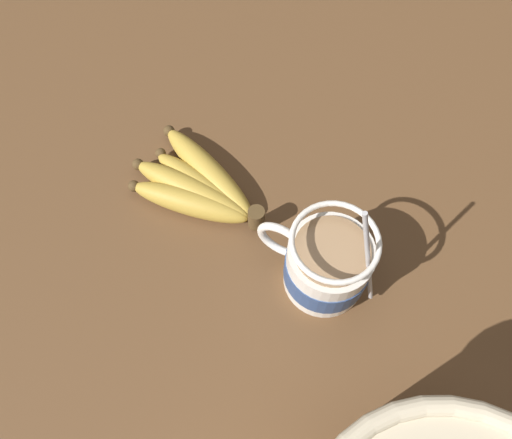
% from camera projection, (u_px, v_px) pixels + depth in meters
% --- Properties ---
extents(table, '(1.22, 1.22, 0.04)m').
position_uv_depth(table, '(287.00, 238.00, 0.62)').
color(table, brown).
rests_on(table, ground).
extents(coffee_mug, '(0.14, 0.09, 0.18)m').
position_uv_depth(coffee_mug, '(326.00, 265.00, 0.54)').
color(coffee_mug, white).
rests_on(coffee_mug, table).
extents(banana_bunch, '(0.19, 0.12, 0.04)m').
position_uv_depth(banana_bunch, '(199.00, 186.00, 0.61)').
color(banana_bunch, '#4C381E').
rests_on(banana_bunch, table).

